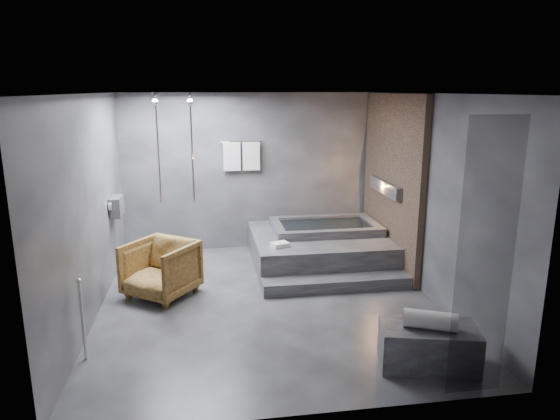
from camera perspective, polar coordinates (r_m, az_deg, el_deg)
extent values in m
plane|color=#29292B|center=(7.01, -1.37, -10.39)|extent=(5.00, 5.00, 0.00)
cube|color=#444446|center=(6.40, -1.51, 13.17)|extent=(4.50, 5.00, 0.04)
cube|color=#323236|center=(9.00, -3.47, 4.34)|extent=(4.50, 0.04, 2.80)
cube|color=#323236|center=(4.19, 2.95, -6.67)|extent=(4.50, 0.04, 2.80)
cube|color=#323236|center=(6.67, -20.98, 0.14)|extent=(0.04, 5.00, 2.80)
cube|color=#323236|center=(7.19, 16.64, 1.41)|extent=(0.04, 5.00, 2.80)
cube|color=#8C6A52|center=(8.30, 12.63, 3.23)|extent=(0.10, 2.40, 2.78)
cube|color=#FF9938|center=(8.28, 12.08, 2.54)|extent=(0.14, 1.20, 0.20)
cube|color=slate|center=(8.06, -18.16, 0.39)|extent=(0.16, 0.42, 0.30)
imported|color=beige|center=(7.97, -18.18, -0.08)|extent=(0.08, 0.08, 0.21)
imported|color=beige|center=(8.17, -17.95, 0.05)|extent=(0.07, 0.07, 0.15)
cylinder|color=silver|center=(8.45, -10.05, 6.97)|extent=(0.04, 0.04, 1.80)
cylinder|color=silver|center=(8.48, -13.79, 6.81)|extent=(0.04, 0.04, 1.80)
cylinder|color=silver|center=(8.86, -4.46, 7.76)|extent=(0.75, 0.02, 0.02)
cube|color=white|center=(8.86, -5.52, 6.11)|extent=(0.30, 0.06, 0.50)
cube|color=white|center=(8.88, -3.32, 6.17)|extent=(0.30, 0.06, 0.50)
cylinder|color=silver|center=(5.84, -21.64, -11.70)|extent=(0.04, 0.04, 0.90)
cube|color=black|center=(4.85, 22.39, -5.50)|extent=(0.55, 0.01, 2.60)
cube|color=#2D2D30|center=(8.43, 4.46, -4.39)|extent=(2.20, 2.00, 0.50)
cube|color=#2D2D30|center=(7.41, 6.52, -8.35)|extent=(2.20, 0.36, 0.18)
cube|color=#2D2D2F|center=(5.66, 16.57, -14.69)|extent=(1.09, 0.77, 0.45)
imported|color=#492E12|center=(7.25, -13.48, -6.56)|extent=(1.19, 1.20, 0.79)
cylinder|color=silver|center=(5.47, 16.79, -11.96)|extent=(0.57, 0.40, 0.19)
cube|color=silver|center=(7.66, -0.01, -3.98)|extent=(0.31, 0.27, 0.07)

